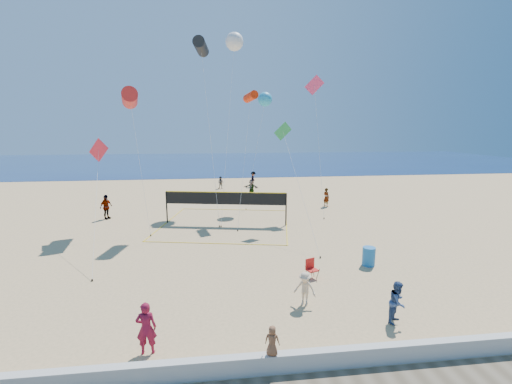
{
  "coord_description": "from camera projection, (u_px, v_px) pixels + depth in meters",
  "views": [
    {
      "loc": [
        -1.7,
        -11.8,
        7.08
      ],
      "look_at": [
        -0.01,
        2.0,
        4.48
      ],
      "focal_mm": 24.0,
      "sensor_mm": 36.0,
      "label": 1
    }
  ],
  "objects": [
    {
      "name": "bystander_a",
      "position": [
        398.0,
        302.0,
        12.56
      ],
      "size": [
        0.97,
        0.96,
        1.58
      ],
      "primitive_type": "imported",
      "rotation": [
        0.0,
        0.0,
        0.75
      ],
      "color": "navy",
      "rests_on": "ground"
    },
    {
      "name": "kite_4",
      "position": [
        285.0,
        139.0,
        24.06
      ],
      "size": [
        1.5,
        7.27,
        7.55
      ],
      "rotation": [
        0.0,
        0.0,
        0.37
      ],
      "color": "green",
      "rests_on": "ground"
    },
    {
      "name": "camp_chair",
      "position": [
        311.0,
        267.0,
        16.39
      ],
      "size": [
        0.63,
        0.73,
        1.03
      ],
      "rotation": [
        0.0,
        0.0,
        0.37
      ],
      "color": "red",
      "rests_on": "ground"
    },
    {
      "name": "kite_0",
      "position": [
        130.0,
        98.0,
        24.3
      ],
      "size": [
        2.42,
        4.9,
        9.92
      ],
      "rotation": [
        0.0,
        0.0,
        0.23
      ],
      "color": "red",
      "rests_on": "ground"
    },
    {
      "name": "ocean",
      "position": [
        222.0,
        162.0,
        73.51
      ],
      "size": [
        140.0,
        50.0,
        0.03
      ],
      "primitive_type": "cube",
      "color": "navy",
      "rests_on": "ground"
    },
    {
      "name": "ground",
      "position": [
        263.0,
        317.0,
        13.02
      ],
      "size": [
        120.0,
        120.0,
        0.0
      ],
      "primitive_type": "plane",
      "color": "tan",
      "rests_on": "ground"
    },
    {
      "name": "seawall",
      "position": [
        277.0,
        363.0,
        10.03
      ],
      "size": [
        32.0,
        0.3,
        0.6
      ],
      "primitive_type": "cube",
      "color": "beige",
      "rests_on": "ground"
    },
    {
      "name": "kite_6",
      "position": [
        234.0,
        42.0,
        31.44
      ],
      "size": [
        2.66,
        10.27,
        15.75
      ],
      "rotation": [
        0.0,
        0.0,
        -0.13
      ],
      "color": "silver",
      "rests_on": "ground"
    },
    {
      "name": "kite_2",
      "position": [
        251.0,
        97.0,
        27.19
      ],
      "size": [
        2.09,
        5.89,
        10.0
      ],
      "rotation": [
        0.0,
        0.0,
        0.31
      ],
      "color": "red",
      "rests_on": "ground"
    },
    {
      "name": "far_person_1",
      "position": [
        251.0,
        188.0,
        36.11
      ],
      "size": [
        1.7,
        1.27,
        1.79
      ],
      "primitive_type": "imported",
      "rotation": [
        0.0,
        0.0,
        -0.51
      ],
      "color": "gray",
      "rests_on": "ground"
    },
    {
      "name": "woman",
      "position": [
        146.0,
        328.0,
        10.78
      ],
      "size": [
        0.65,
        0.45,
        1.74
      ],
      "primitive_type": "imported",
      "rotation": [
        0.0,
        0.0,
        3.19
      ],
      "color": "maroon",
      "rests_on": "ground"
    },
    {
      "name": "toddler",
      "position": [
        272.0,
        341.0,
        9.85
      ],
      "size": [
        0.51,
        0.42,
        0.9
      ],
      "primitive_type": "imported",
      "rotation": [
        0.0,
        0.0,
        2.8
      ],
      "color": "brown",
      "rests_on": "seawall"
    },
    {
      "name": "kite_1",
      "position": [
        201.0,
        47.0,
        24.89
      ],
      "size": [
        1.67,
        3.65,
        13.51
      ],
      "rotation": [
        0.0,
        0.0,
        -0.14
      ],
      "color": "black",
      "rests_on": "ground"
    },
    {
      "name": "bystander_b",
      "position": [
        305.0,
        289.0,
        13.79
      ],
      "size": [
        1.05,
        0.92,
        1.41
      ],
      "primitive_type": "imported",
      "rotation": [
        0.0,
        0.0,
        -0.55
      ],
      "color": "beige",
      "rests_on": "ground"
    },
    {
      "name": "far_person_4",
      "position": [
        253.0,
        179.0,
        41.99
      ],
      "size": [
        0.98,
        1.35,
        1.87
      ],
      "primitive_type": "imported",
      "rotation": [
        0.0,
        0.0,
        1.31
      ],
      "color": "gray",
      "rests_on": "ground"
    },
    {
      "name": "far_person_0",
      "position": [
        106.0,
        207.0,
        26.94
      ],
      "size": [
        0.99,
        1.22,
        1.95
      ],
      "primitive_type": "imported",
      "rotation": [
        0.0,
        0.0,
        1.04
      ],
      "color": "gray",
      "rests_on": "ground"
    },
    {
      "name": "trash_barrel",
      "position": [
        369.0,
        256.0,
        17.86
      ],
      "size": [
        0.76,
        0.76,
        0.98
      ],
      "primitive_type": "cylinder",
      "rotation": [
        0.0,
        0.0,
        -0.18
      ],
      "color": "#1964A7",
      "rests_on": "ground"
    },
    {
      "name": "far_person_3",
      "position": [
        221.0,
        183.0,
        40.57
      ],
      "size": [
        0.85,
        0.75,
        1.45
      ],
      "primitive_type": "imported",
      "rotation": [
        0.0,
        0.0,
        -0.34
      ],
      "color": "gray",
      "rests_on": "ground"
    },
    {
      "name": "kite_3",
      "position": [
        98.0,
        155.0,
        22.41
      ],
      "size": [
        2.6,
        8.59,
        6.46
      ],
      "rotation": [
        0.0,
        0.0,
        -0.27
      ],
      "color": "red",
      "rests_on": "ground"
    },
    {
      "name": "kite_7",
      "position": [
        265.0,
        99.0,
        30.75
      ],
      "size": [
        2.7,
        2.9,
        10.29
      ],
      "rotation": [
        0.0,
        0.0,
        -0.08
      ],
      "color": "#2397CA",
      "rests_on": "ground"
    },
    {
      "name": "far_person_2",
      "position": [
        326.0,
        197.0,
        31.31
      ],
      "size": [
        0.68,
        0.75,
        1.72
      ],
      "primitive_type": "imported",
      "rotation": [
        0.0,
        0.0,
        2.12
      ],
      "color": "gray",
      "rests_on": "ground"
    },
    {
      "name": "kite_5",
      "position": [
        315.0,
        93.0,
        28.44
      ],
      "size": [
        1.54,
        3.83,
        11.45
      ],
      "rotation": [
        0.0,
        0.0,
        -0.22
      ],
      "color": "#E83A6B",
      "rests_on": "ground"
    },
    {
      "name": "volleyball_net",
      "position": [
        225.0,
        202.0,
        25.4
      ],
      "size": [
        10.8,
        10.69,
        2.46
      ],
      "rotation": [
        0.0,
        0.0,
        -0.2
      ],
      "color": "black",
      "rests_on": "ground"
    }
  ]
}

